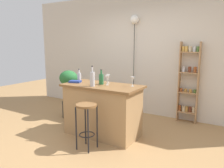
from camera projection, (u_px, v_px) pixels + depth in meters
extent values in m
plane|color=#A37A4C|center=(93.00, 140.00, 3.89)|extent=(12.00, 12.00, 0.00)
cube|color=beige|center=(141.00, 54.00, 5.28)|extent=(6.40, 0.10, 2.80)
cube|color=#A87F51|center=(102.00, 111.00, 4.06)|extent=(1.30, 0.65, 0.89)
cube|color=brown|center=(102.00, 86.00, 3.98)|extent=(1.42, 0.70, 0.04)
cylinder|color=black|center=(76.00, 129.00, 3.49)|extent=(0.02, 0.02, 0.69)
cylinder|color=black|center=(88.00, 132.00, 3.37)|extent=(0.02, 0.02, 0.69)
cylinder|color=black|center=(85.00, 124.00, 3.68)|extent=(0.02, 0.02, 0.69)
cylinder|color=black|center=(97.00, 127.00, 3.56)|extent=(0.02, 0.02, 0.69)
torus|color=black|center=(87.00, 135.00, 3.55)|extent=(0.25, 0.25, 0.02)
cylinder|color=brown|center=(86.00, 105.00, 3.46)|extent=(0.33, 0.33, 0.03)
cube|color=tan|center=(179.00, 82.00, 4.77)|extent=(0.02, 0.15, 1.69)
cube|color=tan|center=(198.00, 84.00, 4.57)|extent=(0.02, 0.15, 1.69)
cube|color=tan|center=(187.00, 112.00, 4.78)|extent=(0.36, 0.15, 0.02)
cylinder|color=#994C23|center=(180.00, 108.00, 4.85)|extent=(0.06, 0.06, 0.12)
cylinder|color=beige|center=(184.00, 109.00, 4.79)|extent=(0.06, 0.06, 0.12)
cylinder|color=#AD7A38|center=(187.00, 109.00, 4.77)|extent=(0.06, 0.06, 0.12)
cylinder|color=brown|center=(190.00, 109.00, 4.74)|extent=(0.06, 0.06, 0.12)
cylinder|color=beige|center=(194.00, 110.00, 4.70)|extent=(0.06, 0.06, 0.12)
cube|color=tan|center=(188.00, 93.00, 4.70)|extent=(0.36, 0.15, 0.02)
cylinder|color=#994C23|center=(181.00, 90.00, 4.77)|extent=(0.06, 0.06, 0.07)
cylinder|color=#AD7A38|center=(185.00, 90.00, 4.72)|extent=(0.06, 0.06, 0.07)
cylinder|color=#AD7A38|center=(190.00, 91.00, 4.67)|extent=(0.06, 0.06, 0.07)
cylinder|color=#4C7033|center=(195.00, 91.00, 4.63)|extent=(0.06, 0.06, 0.07)
cube|color=tan|center=(189.00, 73.00, 4.63)|extent=(0.36, 0.15, 0.02)
cylinder|color=silver|center=(184.00, 69.00, 4.69)|extent=(0.06, 0.06, 0.12)
cylinder|color=brown|center=(190.00, 69.00, 4.62)|extent=(0.06, 0.06, 0.12)
cylinder|color=#994C23|center=(195.00, 70.00, 4.55)|extent=(0.06, 0.06, 0.12)
cube|color=tan|center=(190.00, 52.00, 4.55)|extent=(0.36, 0.15, 0.02)
cylinder|color=gold|center=(183.00, 49.00, 4.62)|extent=(0.06, 0.06, 0.11)
cylinder|color=gold|center=(186.00, 49.00, 4.59)|extent=(0.06, 0.06, 0.11)
cylinder|color=beige|center=(190.00, 49.00, 4.54)|extent=(0.06, 0.06, 0.11)
cylinder|color=silver|center=(195.00, 49.00, 4.51)|extent=(0.06, 0.06, 0.11)
cylinder|color=#4C7033|center=(198.00, 49.00, 4.47)|extent=(0.06, 0.06, 0.11)
cylinder|color=#2D2823|center=(70.00, 109.00, 5.10)|extent=(0.33, 0.33, 0.36)
cylinder|color=#514C47|center=(69.00, 96.00, 5.05)|extent=(0.28, 0.28, 0.23)
cylinder|color=brown|center=(69.00, 88.00, 5.02)|extent=(0.03, 0.03, 0.16)
ellipsoid|color=#23602D|center=(69.00, 78.00, 4.98)|extent=(0.42, 0.38, 0.34)
cylinder|color=#B2B2B7|center=(92.00, 79.00, 3.83)|extent=(0.08, 0.08, 0.24)
cylinder|color=#B2B2B7|center=(92.00, 69.00, 3.79)|extent=(0.03, 0.03, 0.09)
cylinder|color=black|center=(92.00, 66.00, 3.79)|extent=(0.04, 0.04, 0.01)
cylinder|color=#B2B2B7|center=(79.00, 77.00, 4.35)|extent=(0.08, 0.08, 0.16)
cylinder|color=#B2B2B7|center=(79.00, 71.00, 4.33)|extent=(0.03, 0.03, 0.06)
cylinder|color=black|center=(79.00, 69.00, 4.33)|extent=(0.03, 0.03, 0.01)
cylinder|color=#236638|center=(101.00, 79.00, 4.02)|extent=(0.08, 0.08, 0.18)
cylinder|color=#236638|center=(101.00, 72.00, 4.00)|extent=(0.03, 0.03, 0.07)
cylinder|color=black|center=(101.00, 70.00, 3.99)|extent=(0.04, 0.04, 0.01)
cylinder|color=silver|center=(108.00, 83.00, 4.14)|extent=(0.06, 0.06, 0.00)
cylinder|color=silver|center=(108.00, 81.00, 4.13)|extent=(0.01, 0.01, 0.08)
cone|color=silver|center=(108.00, 77.00, 4.12)|extent=(0.07, 0.07, 0.08)
cylinder|color=silver|center=(107.00, 85.00, 3.96)|extent=(0.06, 0.06, 0.00)
cylinder|color=silver|center=(107.00, 83.00, 3.95)|extent=(0.01, 0.01, 0.08)
cone|color=silver|center=(107.00, 78.00, 3.94)|extent=(0.07, 0.07, 0.08)
cylinder|color=silver|center=(132.00, 86.00, 3.85)|extent=(0.06, 0.06, 0.00)
cylinder|color=silver|center=(132.00, 84.00, 3.84)|extent=(0.01, 0.01, 0.08)
cone|color=silver|center=(132.00, 79.00, 3.83)|extent=(0.07, 0.07, 0.08)
cube|color=navy|center=(75.00, 82.00, 4.22)|extent=(0.25, 0.21, 0.03)
cylinder|color=black|center=(134.00, 67.00, 5.31)|extent=(0.01, 0.01, 2.19)
sphere|color=white|center=(135.00, 19.00, 5.11)|extent=(0.20, 0.20, 0.20)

